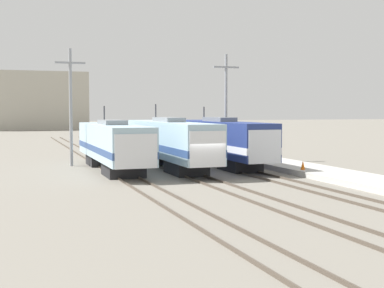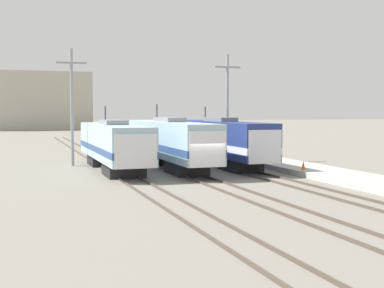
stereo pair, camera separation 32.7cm
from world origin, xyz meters
TOP-DOWN VIEW (x-y plane):
  - ground_plane at (0.00, 0.00)m, footprint 400.00×400.00m
  - rail_pair_far_left at (-4.59, 0.00)m, footprint 1.51×120.00m
  - rail_pair_center at (0.00, 0.00)m, footprint 1.51×120.00m
  - rail_pair_far_right at (4.59, 0.00)m, footprint 1.51×120.00m
  - locomotive_far_left at (-4.59, 7.46)m, footprint 3.04×16.23m
  - locomotive_center at (0.00, 7.69)m, footprint 2.75×17.88m
  - locomotive_far_right at (4.59, 8.06)m, footprint 2.75×16.94m
  - catenary_tower_left at (-7.26, 12.23)m, footprint 2.50×0.26m
  - catenary_tower_right at (6.72, 12.23)m, footprint 2.50×0.26m
  - platform at (9.07, 0.00)m, footprint 4.00×120.00m
  - traffic_cone at (7.77, 0.39)m, footprint 0.32×0.32m
  - depot_building at (-7.30, 103.41)m, footprint 27.29×15.33m

SIDE VIEW (x-z plane):
  - ground_plane at x=0.00m, z-range 0.00..0.00m
  - rail_pair_far_left at x=-4.59m, z-range 0.00..0.15m
  - rail_pair_center at x=0.00m, z-range 0.00..0.15m
  - rail_pair_far_right at x=4.59m, z-range 0.00..0.15m
  - platform at x=9.07m, z-range 0.00..0.39m
  - traffic_cone at x=7.77m, z-range 0.39..1.06m
  - locomotive_far_left at x=-4.59m, z-range -0.48..4.53m
  - locomotive_far_right at x=4.59m, z-range -0.38..4.60m
  - locomotive_center at x=0.00m, z-range -0.49..4.71m
  - catenary_tower_left at x=-7.26m, z-range 0.33..10.09m
  - catenary_tower_right at x=6.72m, z-range 0.33..10.09m
  - depot_building at x=-7.30m, z-range 0.00..13.81m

